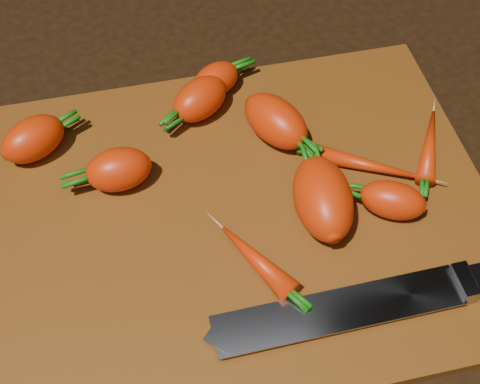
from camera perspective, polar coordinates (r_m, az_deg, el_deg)
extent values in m
cube|color=black|center=(0.68, 0.18, -2.44)|extent=(2.00, 2.00, 0.01)
cube|color=#68360F|center=(0.67, 0.19, -1.90)|extent=(0.50, 0.40, 0.01)
ellipsoid|color=red|center=(0.73, -17.25, 4.35)|extent=(0.08, 0.07, 0.04)
ellipsoid|color=red|center=(0.68, -10.33, 1.90)|extent=(0.07, 0.05, 0.04)
ellipsoid|color=red|center=(0.71, 3.06, 6.08)|extent=(0.08, 0.10, 0.05)
ellipsoid|color=red|center=(0.64, 7.08, -0.54)|extent=(0.06, 0.10, 0.06)
ellipsoid|color=red|center=(0.74, -3.43, 7.94)|extent=(0.08, 0.07, 0.04)
ellipsoid|color=red|center=(0.76, -2.07, 9.56)|extent=(0.07, 0.06, 0.04)
ellipsoid|color=red|center=(0.67, 12.91, -0.68)|extent=(0.07, 0.06, 0.04)
ellipsoid|color=red|center=(0.73, 15.87, 3.88)|extent=(0.06, 0.10, 0.02)
ellipsoid|color=red|center=(0.70, 10.88, 2.26)|extent=(0.11, 0.07, 0.02)
ellipsoid|color=red|center=(0.62, 1.39, -5.79)|extent=(0.07, 0.09, 0.02)
cube|color=gray|center=(0.59, -2.30, -12.33)|extent=(0.23, 0.04, 0.00)
cube|color=gray|center=(0.60, 9.01, -9.82)|extent=(0.02, 0.03, 0.02)
cube|color=black|center=(0.63, 15.19, -8.26)|extent=(0.13, 0.03, 0.02)
cylinder|color=#B2B2B7|center=(0.61, 13.71, -8.27)|extent=(0.01, 0.01, 0.00)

